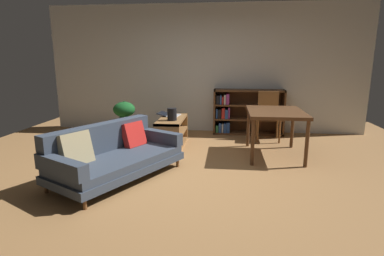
{
  "coord_description": "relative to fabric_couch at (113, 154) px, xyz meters",
  "views": [
    {
      "loc": [
        0.49,
        -4.07,
        1.56
      ],
      "look_at": [
        -0.01,
        0.36,
        0.57
      ],
      "focal_mm": 28.88,
      "sensor_mm": 36.0,
      "label": 1
    }
  ],
  "objects": [
    {
      "name": "back_wall_panel",
      "position": [
        1.01,
        2.97,
        1.03
      ],
      "size": [
        6.8,
        0.1,
        2.7
      ],
      "primitive_type": "cube",
      "color": "silver",
      "rests_on": "ground_plane"
    },
    {
      "name": "open_laptop",
      "position": [
        0.44,
        1.86,
        0.21
      ],
      "size": [
        0.43,
        0.38,
        0.06
      ],
      "color": "silver",
      "rests_on": "media_console"
    },
    {
      "name": "ground_plane",
      "position": [
        1.01,
        0.27,
        -0.32
      ],
      "size": [
        8.16,
        8.16,
        0.0
      ],
      "primitive_type": "plane",
      "color": "#9E7042"
    },
    {
      "name": "fabric_couch",
      "position": [
        0.0,
        0.0,
        0.0
      ],
      "size": [
        1.59,
        1.97,
        0.71
      ],
      "color": "brown",
      "rests_on": "ground_plane"
    },
    {
      "name": "desk_speaker",
      "position": [
        0.55,
        1.43,
        0.3
      ],
      "size": [
        0.16,
        0.16,
        0.21
      ],
      "color": "black",
      "rests_on": "media_console"
    },
    {
      "name": "bookshelf",
      "position": [
        1.85,
        2.77,
        0.14
      ],
      "size": [
        1.46,
        0.36,
        0.94
      ],
      "color": "#56351E",
      "rests_on": "ground_plane"
    },
    {
      "name": "dining_table",
      "position": [
        2.28,
        1.23,
        0.35
      ],
      "size": [
        0.88,
        1.15,
        0.75
      ],
      "color": "#56351E",
      "rests_on": "ground_plane"
    },
    {
      "name": "dining_chair_near",
      "position": [
        2.31,
        2.29,
        0.21
      ],
      "size": [
        0.45,
        0.4,
        0.95
      ],
      "color": "brown",
      "rests_on": "ground_plane"
    },
    {
      "name": "potted_floor_plant",
      "position": [
        -0.43,
        1.77,
        0.19
      ],
      "size": [
        0.48,
        0.48,
        0.8
      ],
      "color": "#333338",
      "rests_on": "ground_plane"
    },
    {
      "name": "media_console",
      "position": [
        0.51,
        1.63,
        -0.07
      ],
      "size": [
        0.44,
        1.12,
        0.52
      ],
      "color": "olive",
      "rests_on": "ground_plane"
    }
  ]
}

